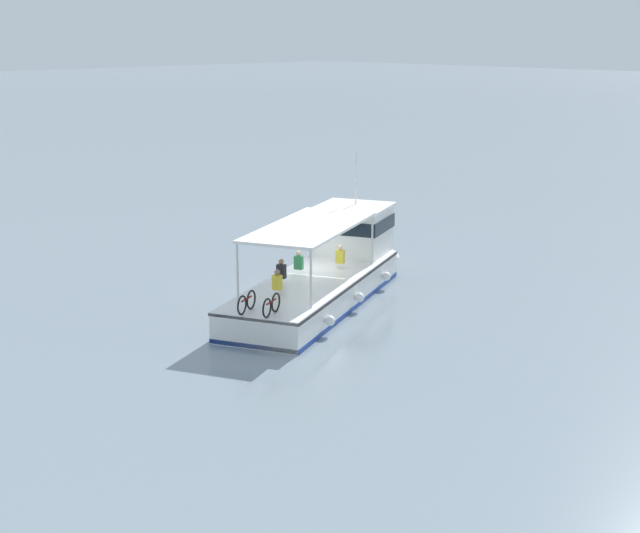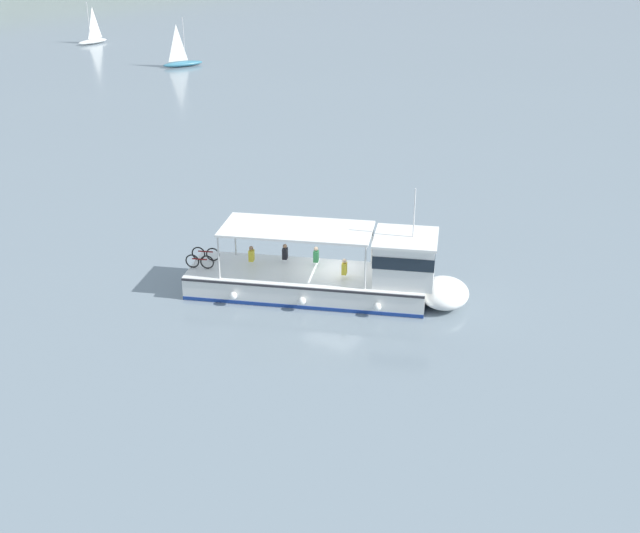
{
  "view_description": "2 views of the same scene",
  "coord_description": "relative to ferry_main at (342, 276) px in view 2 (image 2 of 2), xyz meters",
  "views": [
    {
      "loc": [
        -25.71,
        24.68,
        10.19
      ],
      "look_at": [
        -0.99,
        0.28,
        1.4
      ],
      "focal_mm": 52.73,
      "sensor_mm": 36.0,
      "label": 1
    },
    {
      "loc": [
        -27.92,
        -17.68,
        15.87
      ],
      "look_at": [
        -0.99,
        0.28,
        1.4
      ],
      "focal_mm": 44.19,
      "sensor_mm": 36.0,
      "label": 2
    }
  ],
  "objects": [
    {
      "name": "ground_plane",
      "position": [
        0.58,
        0.65,
        -1.02
      ],
      "size": [
        400.0,
        400.0,
        0.0
      ],
      "primitive_type": "plane",
      "color": "gray"
    },
    {
      "name": "ferry_main",
      "position": [
        0.0,
        0.0,
        0.0
      ],
      "size": [
        7.99,
        12.87,
        5.32
      ],
      "color": "white",
      "rests_on": "ground"
    },
    {
      "name": "sailboat_far_right",
      "position": [
        46.64,
        69.21,
        -0.47
      ],
      "size": [
        4.8,
        1.41,
        5.4
      ],
      "color": "white",
      "rests_on": "ground"
    },
    {
      "name": "sailboat_near_starboard",
      "position": [
        40.32,
        47.05,
        -0.47
      ],
      "size": [
        4.96,
        3.22,
        5.4
      ],
      "color": "teal",
      "rests_on": "ground"
    }
  ]
}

